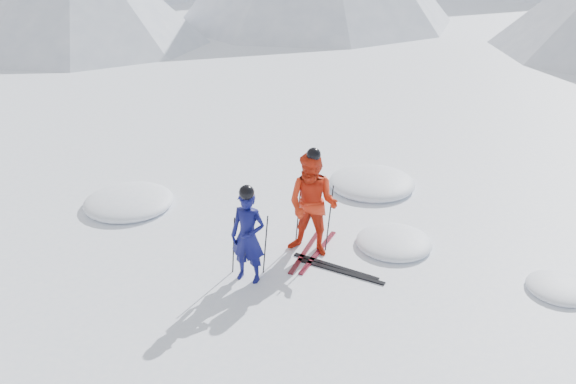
# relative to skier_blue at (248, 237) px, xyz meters

# --- Properties ---
(ground) EXTENTS (160.00, 160.00, 0.00)m
(ground) POSITION_rel_skier_blue_xyz_m (1.81, 0.86, -0.85)
(ground) COLOR white
(ground) RESTS_ON ground
(skier_blue) EXTENTS (0.69, 0.53, 1.70)m
(skier_blue) POSITION_rel_skier_blue_xyz_m (0.00, 0.00, 0.00)
(skier_blue) COLOR #0D0F50
(skier_blue) RESTS_ON ground
(skier_red) EXTENTS (1.13, 0.97, 2.01)m
(skier_red) POSITION_rel_skier_blue_xyz_m (0.98, 1.08, 0.15)
(skier_red) COLOR red
(skier_red) RESTS_ON ground
(pole_blue_left) EXTENTS (0.12, 0.08, 1.13)m
(pole_blue_left) POSITION_rel_skier_blue_xyz_m (-0.30, 0.15, -0.28)
(pole_blue_left) COLOR black
(pole_blue_left) RESTS_ON ground
(pole_blue_right) EXTENTS (0.12, 0.07, 1.13)m
(pole_blue_right) POSITION_rel_skier_blue_xyz_m (0.25, 0.25, -0.28)
(pole_blue_right) COLOR black
(pole_blue_right) RESTS_ON ground
(pole_red_left) EXTENTS (0.13, 0.10, 1.34)m
(pole_red_left) POSITION_rel_skier_blue_xyz_m (0.68, 1.33, -0.18)
(pole_red_left) COLOR black
(pole_red_left) RESTS_ON ground
(pole_red_right) EXTENTS (0.13, 0.09, 1.34)m
(pole_red_right) POSITION_rel_skier_blue_xyz_m (1.28, 1.23, -0.18)
(pole_red_right) COLOR black
(pole_red_right) RESTS_ON ground
(ski_worn_left) EXTENTS (0.42, 1.68, 0.03)m
(ski_worn_left) POSITION_rel_skier_blue_xyz_m (0.86, 1.08, -0.84)
(ski_worn_left) COLOR black
(ski_worn_left) RESTS_ON ground
(ski_worn_right) EXTENTS (0.53, 1.66, 0.03)m
(ski_worn_right) POSITION_rel_skier_blue_xyz_m (1.10, 1.08, -0.84)
(ski_worn_right) COLOR black
(ski_worn_right) RESTS_ON ground
(ski_loose_a) EXTENTS (1.61, 0.71, 0.03)m
(ski_loose_a) POSITION_rel_skier_blue_xyz_m (1.47, 0.62, -0.84)
(ski_loose_a) COLOR black
(ski_loose_a) RESTS_ON ground
(ski_loose_b) EXTENTS (1.63, 0.65, 0.03)m
(ski_loose_b) POSITION_rel_skier_blue_xyz_m (1.57, 0.47, -0.84)
(ski_loose_b) COLOR black
(ski_loose_b) RESTS_ON ground
(snow_lumps) EXTENTS (10.08, 5.35, 0.44)m
(snow_lumps) POSITION_rel_skier_blue_xyz_m (0.39, 2.91, -0.85)
(snow_lumps) COLOR white
(snow_lumps) RESTS_ON ground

